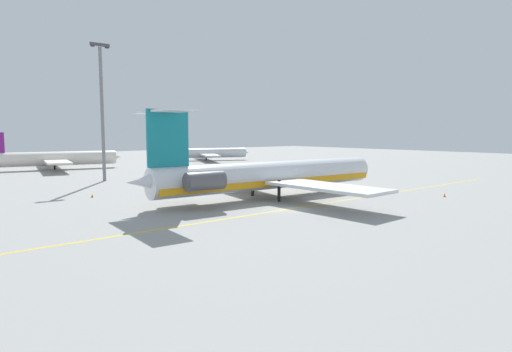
# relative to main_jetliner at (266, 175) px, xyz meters

# --- Properties ---
(ground) EXTENTS (367.93, 367.93, 0.00)m
(ground) POSITION_rel_main_jetliner_xyz_m (-3.76, -9.30, -3.68)
(ground) COLOR gray
(main_jetliner) EXTENTS (46.32, 41.04, 13.49)m
(main_jetliner) POSITION_rel_main_jetliner_xyz_m (0.00, 0.00, 0.00)
(main_jetliner) COLOR silver
(main_jetliner) RESTS_ON ground
(airliner_mid_left) EXTENTS (34.48, 34.29, 10.32)m
(airliner_mid_left) POSITION_rel_main_jetliner_xyz_m (-9.88, 76.64, -0.64)
(airliner_mid_left) COLOR silver
(airliner_mid_left) RESTS_ON ground
(airliner_mid_right) EXTENTS (29.42, 29.67, 9.22)m
(airliner_mid_right) POSITION_rel_main_jetliner_xyz_m (43.40, 81.51, -0.96)
(airliner_mid_right) COLOR silver
(airliner_mid_right) RESTS_ON ground
(ground_crew_near_nose) EXTENTS (0.29, 0.40, 1.79)m
(ground_crew_near_nose) POSITION_rel_main_jetliner_xyz_m (25.64, 11.81, -2.55)
(ground_crew_near_nose) COLOR black
(ground_crew_near_nose) RESTS_ON ground
(ground_crew_near_tail) EXTENTS (0.28, 0.44, 1.74)m
(ground_crew_near_tail) POSITION_rel_main_jetliner_xyz_m (18.73, 20.35, -2.57)
(ground_crew_near_tail) COLOR black
(ground_crew_near_tail) RESTS_ON ground
(safety_cone_nose) EXTENTS (0.40, 0.40, 0.55)m
(safety_cone_nose) POSITION_rel_main_jetliner_xyz_m (23.21, -17.41, -3.40)
(safety_cone_nose) COLOR #EA590F
(safety_cone_nose) RESTS_ON ground
(safety_cone_wingtip) EXTENTS (0.40, 0.40, 0.55)m
(safety_cone_wingtip) POSITION_rel_main_jetliner_xyz_m (-20.69, 18.57, -3.40)
(safety_cone_wingtip) COLOR #EA590F
(safety_cone_wingtip) RESTS_ON ground
(taxiway_centreline) EXTENTS (107.37, 1.15, 0.01)m
(taxiway_centreline) POSITION_rel_main_jetliner_xyz_m (1.30, -9.15, -3.67)
(taxiway_centreline) COLOR gold
(taxiway_centreline) RESTS_ON ground
(light_mast) EXTENTS (4.00, 0.70, 28.77)m
(light_mast) POSITION_rel_main_jetliner_xyz_m (-10.44, 40.50, 11.94)
(light_mast) COLOR slate
(light_mast) RESTS_ON ground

